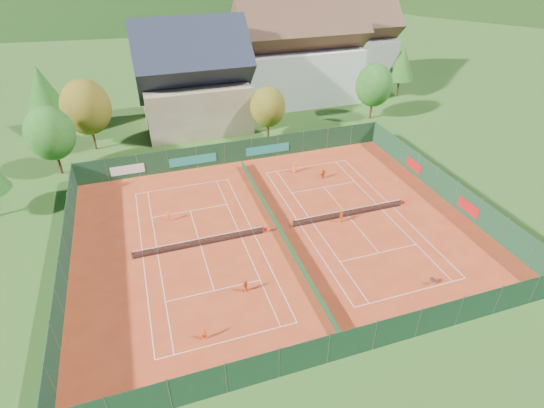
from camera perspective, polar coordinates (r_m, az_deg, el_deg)
The scene contains 31 objects.
ground at distance 43.56m, azimuth 0.83°, elevation -3.60°, with size 600.00×600.00×0.00m, color #295219.
clay_pad at distance 43.54m, azimuth 0.83°, elevation -3.57°, with size 40.00×32.00×0.01m, color #B5391A.
court_markings_left at distance 42.13m, azimuth -9.56°, elevation -5.56°, with size 11.03×23.83×0.00m.
court_markings_right at distance 46.30m, azimuth 10.23°, elevation -1.64°, with size 11.03×23.83×0.00m.
tennis_net_left at distance 41.84m, azimuth -9.42°, elevation -5.00°, with size 13.30×0.10×1.02m.
tennis_net_right at distance 46.09m, azimuth 10.47°, elevation -1.10°, with size 13.30×0.10×1.02m.
court_divider at distance 43.25m, azimuth 0.83°, elevation -3.04°, with size 0.03×28.80×1.00m.
fence_north at distance 55.84m, azimuth -5.00°, elevation 6.97°, with size 40.00×0.10×3.00m.
fence_south at distance 32.01m, azimuth 10.69°, elevation -17.85°, with size 40.00×0.04×3.00m.
fence_west at distance 41.94m, azimuth -26.16°, elevation -6.73°, with size 0.04×32.00×3.00m.
fence_east at distance 51.82m, azimuth 22.24°, elevation 2.22°, with size 0.09×32.00×3.00m.
chalet at distance 66.37m, azimuth -10.50°, elevation 15.70°, with size 16.20×12.00×16.00m.
hotel_block_a at distance 76.49m, azimuth 3.58°, elevation 19.07°, with size 21.60×11.00×17.25m.
hotel_block_b at distance 89.51m, azimuth 10.49°, elevation 20.23°, with size 17.28×10.00×15.50m.
tree_west_front at distance 57.74m, azimuth -27.69°, elevation 8.39°, with size 5.72×5.72×8.69m.
tree_west_mid at distance 62.52m, azimuth -23.73°, elevation 11.83°, with size 6.44×6.44×9.78m.
tree_west_back at distance 70.72m, azimuth -28.52°, elevation 13.50°, with size 5.60×5.60×10.00m.
tree_center at distance 61.45m, azimuth -0.56°, elevation 12.92°, with size 5.01×5.01×7.60m.
tree_east_front at distance 70.18m, azimuth 13.56°, elevation 15.25°, with size 5.72×5.72×8.69m.
tree_east_mid at distance 81.75m, azimuth 17.07°, elevation 17.74°, with size 5.04×5.04×9.00m.
tree_east_back at distance 84.22m, azimuth 9.25°, elevation 19.62°, with size 7.15×7.15×10.86m.
mountain_backdrop at distance 277.25m, azimuth -10.03°, elevation 19.14°, with size 820.00×530.00×242.00m.
ball_hopper at distance 39.68m, azimuth 20.77°, elevation -9.53°, with size 0.34×0.34×0.80m.
loose_ball_0 at distance 37.21m, azimuth -7.64°, elevation -11.63°, with size 0.07×0.07×0.07m, color #CCD833.
loose_ball_1 at distance 38.30m, azimuth 18.31°, elevation -11.83°, with size 0.07×0.07×0.07m, color #CCD833.
player_left_near at distance 33.52m, azimuth -9.12°, elevation -16.87°, with size 0.45×0.29×1.23m, color #FC5516.
player_left_mid at distance 36.50m, azimuth -3.55°, elevation -11.04°, with size 0.64×0.50×1.32m, color #D54C12.
player_left_far at distance 45.89m, azimuth -13.76°, elevation -1.60°, with size 0.76×0.44×1.18m, color orange.
player_right_near at distance 44.84m, azimuth 9.31°, elevation -1.64°, with size 0.90×0.37×1.53m, color orange.
player_right_far_a at distance 53.59m, azimuth 3.06°, elevation 4.89°, with size 0.65×0.42×1.33m, color orange.
player_right_far_b at distance 52.60m, azimuth 6.88°, elevation 4.06°, with size 1.18×0.37×1.27m, color #CA4812.
Camera 1 is at (-11.53, -32.85, 26.15)m, focal length 28.00 mm.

